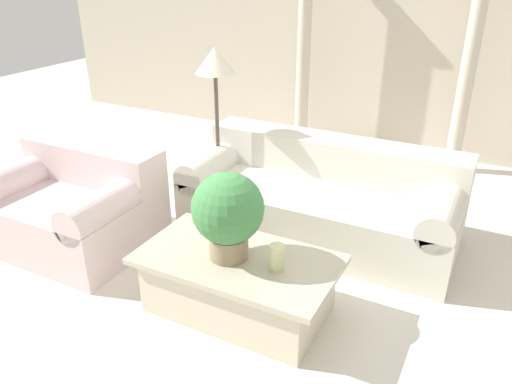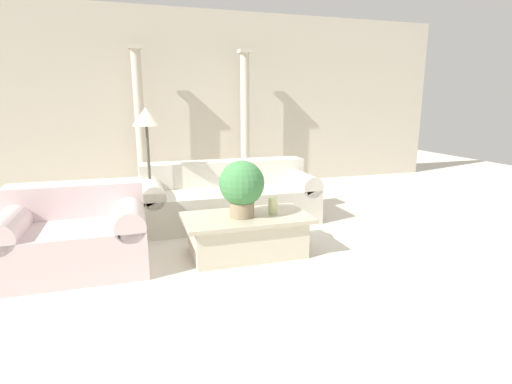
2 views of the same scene
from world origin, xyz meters
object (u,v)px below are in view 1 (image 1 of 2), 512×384
(loveseat, at_px, (74,204))
(floor_lamp, at_px, (215,72))
(potted_plant, at_px, (228,212))
(coffee_table, at_px, (238,283))
(sofa_long, at_px, (321,198))

(loveseat, xyz_separation_m, floor_lamp, (0.77, 1.06, 0.97))
(potted_plant, bearing_deg, coffee_table, 18.67)
(coffee_table, xyz_separation_m, floor_lamp, (-0.91, 1.26, 1.09))
(coffee_table, bearing_deg, sofa_long, 84.99)
(loveseat, xyz_separation_m, potted_plant, (1.62, -0.21, 0.41))
(sofa_long, distance_m, loveseat, 2.09)
(coffee_table, xyz_separation_m, potted_plant, (-0.05, -0.02, 0.54))
(floor_lamp, bearing_deg, loveseat, -125.91)
(sofa_long, height_order, floor_lamp, floor_lamp)
(coffee_table, bearing_deg, potted_plant, -161.33)
(potted_plant, bearing_deg, loveseat, 172.49)
(sofa_long, height_order, loveseat, same)
(floor_lamp, bearing_deg, sofa_long, 0.77)
(loveseat, relative_size, coffee_table, 0.99)
(loveseat, bearing_deg, floor_lamp, 54.09)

